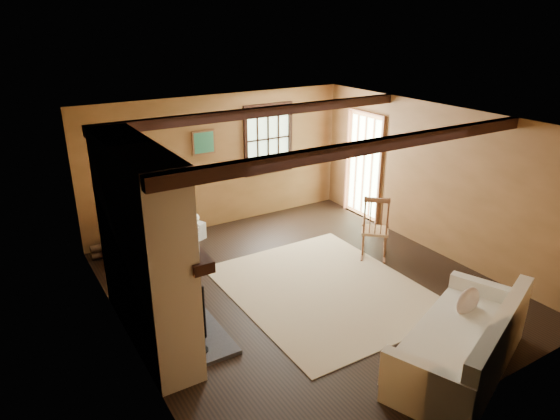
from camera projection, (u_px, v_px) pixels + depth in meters
ground at (304, 286)px, 7.21m from camera, size 5.50×5.50×0.00m
room_envelope at (309, 171)px, 6.92m from camera, size 5.02×5.52×2.44m
fireplace at (145, 254)px, 5.72m from camera, size 1.02×2.30×2.40m
rug at (324, 289)px, 7.14m from camera, size 2.50×3.00×0.01m
rocking_chair at (375, 229)px, 8.04m from camera, size 0.79×0.81×1.03m
sofa at (465, 346)px, 5.42m from camera, size 2.25×1.60×0.83m
firewood_pile at (112, 249)px, 8.10m from camera, size 0.66×0.12×0.24m
laundry_basket at (188, 232)px, 8.63m from camera, size 0.61×0.55×0.30m
basket_pillow at (187, 219)px, 8.54m from camera, size 0.44×0.36×0.21m
armchair at (142, 234)px, 7.92m from camera, size 1.24×1.24×0.83m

